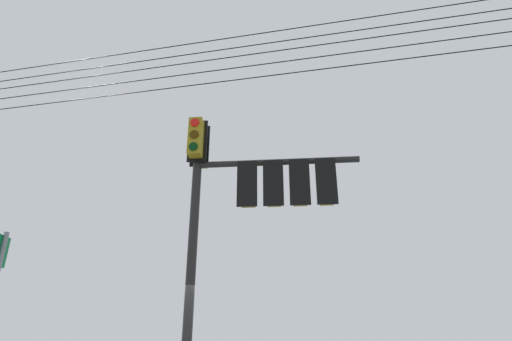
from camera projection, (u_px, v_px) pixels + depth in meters
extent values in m
cylinder|color=black|center=(192.00, 261.00, 8.28)|extent=(0.20, 0.20, 5.96)
cylinder|color=black|center=(277.00, 162.00, 8.95)|extent=(2.09, 3.12, 0.14)
cube|color=olive|center=(202.00, 149.00, 9.60)|extent=(0.41, 0.41, 0.90)
cube|color=black|center=(200.00, 146.00, 9.44)|extent=(0.27, 0.39, 1.04)
cylinder|color=red|center=(204.00, 141.00, 9.86)|extent=(0.13, 0.18, 0.20)
cylinder|color=#3C2703|center=(203.00, 152.00, 9.75)|extent=(0.13, 0.18, 0.20)
cylinder|color=black|center=(202.00, 163.00, 9.63)|extent=(0.13, 0.18, 0.20)
cube|color=olive|center=(196.00, 138.00, 9.05)|extent=(0.41, 0.41, 0.90)
cube|color=black|center=(197.00, 141.00, 9.20)|extent=(0.27, 0.39, 1.04)
cylinder|color=red|center=(195.00, 122.00, 9.01)|extent=(0.13, 0.18, 0.20)
cylinder|color=#3C2703|center=(194.00, 134.00, 8.89)|extent=(0.13, 0.18, 0.20)
cylinder|color=black|center=(193.00, 146.00, 8.78)|extent=(0.13, 0.18, 0.20)
cube|color=olive|center=(248.00, 186.00, 8.80)|extent=(0.42, 0.42, 0.90)
cube|color=black|center=(247.00, 183.00, 8.64)|extent=(0.28, 0.39, 1.04)
cylinder|color=red|center=(249.00, 176.00, 9.07)|extent=(0.14, 0.18, 0.20)
cylinder|color=#3C2703|center=(249.00, 189.00, 8.95)|extent=(0.14, 0.18, 0.20)
cylinder|color=black|center=(249.00, 201.00, 8.84)|extent=(0.14, 0.18, 0.20)
cube|color=olive|center=(274.00, 185.00, 8.75)|extent=(0.41, 0.41, 0.90)
cube|color=black|center=(273.00, 183.00, 8.60)|extent=(0.27, 0.39, 1.04)
cylinder|color=red|center=(274.00, 175.00, 9.02)|extent=(0.13, 0.18, 0.20)
cylinder|color=#3C2703|center=(274.00, 188.00, 8.90)|extent=(0.13, 0.18, 0.20)
cylinder|color=black|center=(274.00, 201.00, 8.79)|extent=(0.13, 0.18, 0.20)
cube|color=olive|center=(300.00, 184.00, 8.70)|extent=(0.42, 0.42, 0.90)
cube|color=black|center=(300.00, 182.00, 8.55)|extent=(0.27, 0.39, 1.04)
cylinder|color=red|center=(299.00, 175.00, 8.97)|extent=(0.13, 0.18, 0.20)
cylinder|color=#3C2703|center=(300.00, 187.00, 8.86)|extent=(0.13, 0.18, 0.20)
cylinder|color=black|center=(300.00, 200.00, 8.74)|extent=(0.13, 0.18, 0.20)
cube|color=olive|center=(326.00, 184.00, 8.65)|extent=(0.42, 0.42, 0.90)
cube|color=black|center=(326.00, 181.00, 8.50)|extent=(0.27, 0.39, 1.04)
cylinder|color=red|center=(324.00, 174.00, 8.92)|extent=(0.13, 0.18, 0.20)
cylinder|color=#3C2703|center=(325.00, 186.00, 8.81)|extent=(0.13, 0.18, 0.20)
cylinder|color=black|center=(326.00, 199.00, 8.69)|extent=(0.13, 0.18, 0.20)
cube|color=#0C7238|center=(0.00, 250.00, 5.84)|extent=(0.37, 0.19, 0.45)
cylinder|color=black|center=(264.00, 76.00, 9.61)|extent=(22.47, 26.17, 0.57)
cylinder|color=black|center=(264.00, 64.00, 9.75)|extent=(22.47, 26.17, 0.57)
cylinder|color=black|center=(264.00, 53.00, 9.88)|extent=(22.47, 26.17, 0.57)
cylinder|color=black|center=(264.00, 44.00, 9.98)|extent=(22.47, 26.17, 0.57)
cylinder|color=black|center=(263.00, 33.00, 10.11)|extent=(22.47, 26.17, 0.57)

